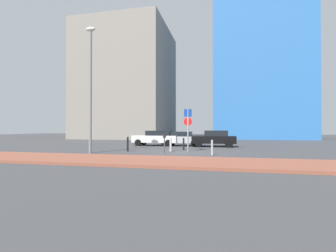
{
  "coord_description": "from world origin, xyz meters",
  "views": [
    {
      "loc": [
        3.03,
        -17.13,
        1.68
      ],
      "look_at": [
        -1.3,
        2.02,
        1.9
      ],
      "focal_mm": 26.21,
      "sensor_mm": 36.0,
      "label": 1
    }
  ],
  "objects_px": {
    "traffic_bollard_near": "(171,145)",
    "traffic_bollard_far": "(128,144)",
    "traffic_bollard_mid": "(212,148)",
    "parked_car_silver": "(181,138)",
    "traffic_bollard_edge": "(184,144)",
    "street_lamp": "(90,81)",
    "parked_car_white": "(156,138)",
    "parked_car_black": "(214,138)",
    "parking_meter": "(164,140)",
    "parking_sign_post": "(188,125)"
  },
  "relations": [
    {
      "from": "traffic_bollard_near",
      "to": "traffic_bollard_far",
      "type": "relative_size",
      "value": 0.94
    },
    {
      "from": "traffic_bollard_near",
      "to": "traffic_bollard_mid",
      "type": "xyz_separation_m",
      "value": [
        3.13,
        -2.01,
        -0.02
      ]
    },
    {
      "from": "traffic_bollard_mid",
      "to": "traffic_bollard_far",
      "type": "height_order",
      "value": "traffic_bollard_far"
    },
    {
      "from": "parked_car_silver",
      "to": "traffic_bollard_mid",
      "type": "height_order",
      "value": "parked_car_silver"
    },
    {
      "from": "traffic_bollard_near",
      "to": "traffic_bollard_edge",
      "type": "height_order",
      "value": "traffic_bollard_near"
    },
    {
      "from": "parked_car_silver",
      "to": "traffic_bollard_edge",
      "type": "distance_m",
      "value": 4.7
    },
    {
      "from": "traffic_bollard_far",
      "to": "street_lamp",
      "type": "bearing_deg",
      "value": -136.69
    },
    {
      "from": "parked_car_white",
      "to": "parked_car_black",
      "type": "xyz_separation_m",
      "value": [
        5.64,
        -0.15,
        0.0
      ]
    },
    {
      "from": "parked_car_white",
      "to": "street_lamp",
      "type": "relative_size",
      "value": 0.52
    },
    {
      "from": "traffic_bollard_far",
      "to": "traffic_bollard_edge",
      "type": "height_order",
      "value": "traffic_bollard_far"
    },
    {
      "from": "parked_car_black",
      "to": "traffic_bollard_edge",
      "type": "xyz_separation_m",
      "value": [
        -2.24,
        -4.1,
        -0.32
      ]
    },
    {
      "from": "parking_meter",
      "to": "traffic_bollard_near",
      "type": "height_order",
      "value": "parking_meter"
    },
    {
      "from": "street_lamp",
      "to": "parking_meter",
      "type": "bearing_deg",
      "value": 13.49
    },
    {
      "from": "parked_car_white",
      "to": "parking_meter",
      "type": "distance_m",
      "value": 7.45
    },
    {
      "from": "parked_car_white",
      "to": "traffic_bollard_mid",
      "type": "bearing_deg",
      "value": -52.86
    },
    {
      "from": "parked_car_white",
      "to": "traffic_bollard_near",
      "type": "bearing_deg",
      "value": -64.76
    },
    {
      "from": "traffic_bollard_far",
      "to": "parking_sign_post",
      "type": "bearing_deg",
      "value": 6.96
    },
    {
      "from": "street_lamp",
      "to": "traffic_bollard_edge",
      "type": "bearing_deg",
      "value": 34.01
    },
    {
      "from": "traffic_bollard_far",
      "to": "parking_meter",
      "type": "bearing_deg",
      "value": -12.87
    },
    {
      "from": "parked_car_black",
      "to": "traffic_bollard_far",
      "type": "bearing_deg",
      "value": -134.65
    },
    {
      "from": "parked_car_white",
      "to": "traffic_bollard_edge",
      "type": "distance_m",
      "value": 5.46
    },
    {
      "from": "parked_car_black",
      "to": "street_lamp",
      "type": "relative_size",
      "value": 0.47
    },
    {
      "from": "parking_meter",
      "to": "parked_car_white",
      "type": "bearing_deg",
      "value": 109.7
    },
    {
      "from": "parked_car_silver",
      "to": "traffic_bollard_mid",
      "type": "distance_m",
      "value": 8.65
    },
    {
      "from": "parking_sign_post",
      "to": "parking_meter",
      "type": "bearing_deg",
      "value": -140.04
    },
    {
      "from": "parked_car_white",
      "to": "parked_car_black",
      "type": "height_order",
      "value": "parked_car_black"
    },
    {
      "from": "traffic_bollard_edge",
      "to": "parked_car_white",
      "type": "bearing_deg",
      "value": 128.66
    },
    {
      "from": "traffic_bollard_far",
      "to": "traffic_bollard_near",
      "type": "bearing_deg",
      "value": 12.95
    },
    {
      "from": "parked_car_white",
      "to": "traffic_bollard_edge",
      "type": "height_order",
      "value": "parked_car_white"
    },
    {
      "from": "parked_car_black",
      "to": "parking_sign_post",
      "type": "height_order",
      "value": "parking_sign_post"
    },
    {
      "from": "parking_meter",
      "to": "traffic_bollard_far",
      "type": "distance_m",
      "value": 3.07
    },
    {
      "from": "street_lamp",
      "to": "traffic_bollard_mid",
      "type": "xyz_separation_m",
      "value": [
        8.23,
        0.57,
        -4.52
      ]
    },
    {
      "from": "traffic_bollard_near",
      "to": "traffic_bollard_edge",
      "type": "xyz_separation_m",
      "value": [
        0.76,
        1.36,
        -0.03
      ]
    },
    {
      "from": "traffic_bollard_edge",
      "to": "parked_car_silver",
      "type": "bearing_deg",
      "value": 102.57
    },
    {
      "from": "parking_sign_post",
      "to": "traffic_bollard_edge",
      "type": "height_order",
      "value": "parking_sign_post"
    },
    {
      "from": "traffic_bollard_mid",
      "to": "traffic_bollard_near",
      "type": "bearing_deg",
      "value": 147.26
    },
    {
      "from": "parked_car_black",
      "to": "traffic_bollard_far",
      "type": "height_order",
      "value": "parked_car_black"
    },
    {
      "from": "parked_car_silver",
      "to": "parking_meter",
      "type": "bearing_deg",
      "value": -89.0
    },
    {
      "from": "parked_car_white",
      "to": "traffic_bollard_far",
      "type": "relative_size",
      "value": 4.23
    },
    {
      "from": "parking_sign_post",
      "to": "parking_meter",
      "type": "distance_m",
      "value": 2.2
    },
    {
      "from": "parking_sign_post",
      "to": "traffic_bollard_edge",
      "type": "distance_m",
      "value": 2.22
    },
    {
      "from": "parked_car_silver",
      "to": "traffic_bollard_near",
      "type": "height_order",
      "value": "parked_car_silver"
    },
    {
      "from": "traffic_bollard_far",
      "to": "traffic_bollard_edge",
      "type": "relative_size",
      "value": 1.12
    },
    {
      "from": "parking_meter",
      "to": "traffic_bollard_near",
      "type": "relative_size",
      "value": 1.33
    },
    {
      "from": "street_lamp",
      "to": "traffic_bollard_far",
      "type": "distance_m",
      "value": 5.23
    },
    {
      "from": "parking_meter",
      "to": "traffic_bollard_mid",
      "type": "distance_m",
      "value": 3.35
    },
    {
      "from": "parking_meter",
      "to": "traffic_bollard_far",
      "type": "relative_size",
      "value": 1.26
    },
    {
      "from": "traffic_bollard_mid",
      "to": "traffic_bollard_far",
      "type": "distance_m",
      "value": 6.38
    },
    {
      "from": "parked_car_silver",
      "to": "traffic_bollard_near",
      "type": "bearing_deg",
      "value": -87.45
    },
    {
      "from": "parked_car_white",
      "to": "parked_car_black",
      "type": "bearing_deg",
      "value": -1.54
    }
  ]
}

